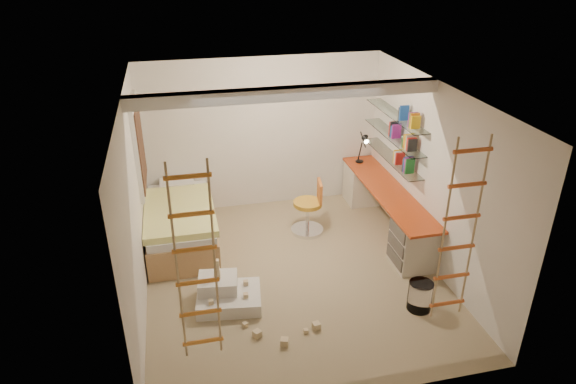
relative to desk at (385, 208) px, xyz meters
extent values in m
plane|color=tan|center=(-1.72, -0.86, -0.40)|extent=(4.50, 4.50, 0.00)
cube|color=white|center=(-1.72, -0.56, 2.12)|extent=(4.00, 0.18, 0.16)
cube|color=white|center=(-3.69, 0.64, 1.15)|extent=(0.06, 1.15, 1.35)
cube|color=#4C2D1E|center=(-3.65, 0.64, 1.15)|extent=(0.02, 1.00, 1.20)
cylinder|color=white|center=(-0.32, -1.95, -0.21)|extent=(0.31, 0.31, 0.39)
cube|color=#BE4016|center=(0.00, -0.03, 0.33)|extent=(0.55, 2.80, 0.04)
cube|color=beige|center=(0.00, 1.07, -0.05)|extent=(0.52, 0.55, 0.71)
cube|color=beige|center=(0.00, -1.03, -0.05)|extent=(0.52, 0.55, 0.71)
cube|color=#4C4742|center=(-0.27, -1.03, 0.21)|extent=(0.02, 0.50, 0.18)
cube|color=#4C4742|center=(-0.27, -1.03, -0.01)|extent=(0.02, 0.50, 0.18)
cube|color=#4C4742|center=(-0.27, -1.03, -0.23)|extent=(0.02, 0.50, 0.18)
cube|color=white|center=(0.15, 0.27, 0.75)|extent=(0.25, 1.80, 0.01)
cube|color=white|center=(0.15, 0.27, 1.10)|extent=(0.25, 1.80, 0.01)
cube|color=white|center=(0.15, 0.27, 1.45)|extent=(0.25, 1.80, 0.01)
cube|color=#AD7F51|center=(-3.20, 0.37, -0.18)|extent=(1.00, 2.00, 0.45)
cube|color=white|center=(-3.20, 0.37, 0.11)|extent=(0.95, 1.95, 0.12)
cube|color=#FCFF35|center=(-3.20, 0.22, 0.22)|extent=(1.02, 1.60, 0.10)
cube|color=white|center=(-3.20, 1.17, 0.23)|extent=(0.55, 0.35, 0.12)
cylinder|color=black|center=(-0.05, 1.12, 0.36)|extent=(0.14, 0.14, 0.02)
cylinder|color=black|center=(-0.05, 1.12, 0.55)|extent=(0.02, 0.15, 0.36)
cylinder|color=black|center=(-0.05, 1.02, 0.80)|extent=(0.02, 0.27, 0.20)
cone|color=black|center=(-0.05, 0.90, 0.85)|extent=(0.12, 0.14, 0.15)
cylinder|color=#FFEABF|center=(-0.05, 0.86, 0.82)|extent=(0.08, 0.04, 0.08)
cylinder|color=gold|center=(-1.21, 0.24, 0.11)|extent=(0.52, 0.52, 0.07)
cube|color=#C36425|center=(-1.03, 0.21, 0.31)|extent=(0.10, 0.35, 0.33)
cylinder|color=silver|center=(-1.21, 0.24, -0.12)|extent=(0.06, 0.06, 0.46)
cylinder|color=silver|center=(-1.21, 0.24, -0.38)|extent=(0.60, 0.60, 0.05)
cube|color=silver|center=(-2.67, -1.32, -0.31)|extent=(0.89, 0.73, 0.18)
cube|color=silver|center=(-2.79, -1.21, -0.13)|extent=(0.55, 0.47, 0.18)
cube|color=#CCB284|center=(-2.79, -1.21, 0.00)|extent=(0.09, 0.09, 0.08)
cube|color=#CCB284|center=(-2.79, -1.21, 0.07)|extent=(0.08, 0.08, 0.07)
cube|color=#CCB284|center=(-2.79, -1.21, 0.17)|extent=(0.07, 0.07, 0.12)
cube|color=#CCB284|center=(-2.47, -1.47, -0.19)|extent=(0.06, 0.06, 0.06)
cube|color=#CCB284|center=(-2.43, -1.20, -0.19)|extent=(0.06, 0.06, 0.06)
cube|color=#CCB284|center=(-2.91, -1.50, -0.19)|extent=(0.06, 0.06, 0.06)
cube|color=#CCB284|center=(-2.42, -2.00, -0.37)|extent=(0.07, 0.07, 0.07)
cube|color=#CCB284|center=(-2.54, -1.79, -0.37)|extent=(0.07, 0.07, 0.07)
cube|color=#CCB284|center=(-1.84, -2.07, -0.37)|extent=(0.07, 0.07, 0.07)
cube|color=#CCB284|center=(-2.14, -2.21, -0.37)|extent=(0.07, 0.07, 0.07)
cube|color=#CCB284|center=(-1.70, -2.03, -0.37)|extent=(0.07, 0.07, 0.07)
cube|color=#1E722D|center=(0.15, 0.27, 0.86)|extent=(0.14, 0.52, 0.22)
cube|color=#8C1E7F|center=(0.15, 0.27, 1.21)|extent=(0.14, 0.70, 0.22)
cube|color=#194CA5|center=(0.15, 0.27, 1.56)|extent=(0.14, 0.46, 0.22)
camera|label=1|loc=(-3.12, -6.68, 3.84)|focal=32.00mm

